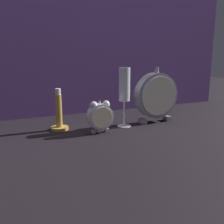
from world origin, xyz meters
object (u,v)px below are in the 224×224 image
(mantel_clock_silver, at_px, (156,96))
(champagne_flute, at_px, (124,89))
(alarm_clock_twin_bell, at_px, (100,115))
(brass_candlestick, at_px, (59,116))

(mantel_clock_silver, xyz_separation_m, champagne_flute, (-0.14, -0.01, 0.03))
(mantel_clock_silver, bearing_deg, alarm_clock_twin_bell, -170.39)
(alarm_clock_twin_bell, bearing_deg, mantel_clock_silver, 9.61)
(alarm_clock_twin_bell, height_order, mantel_clock_silver, mantel_clock_silver)
(alarm_clock_twin_bell, height_order, brass_candlestick, brass_candlestick)
(alarm_clock_twin_bell, distance_m, mantel_clock_silver, 0.25)
(alarm_clock_twin_bell, relative_size, mantel_clock_silver, 0.51)
(alarm_clock_twin_bell, height_order, champagne_flute, champagne_flute)
(brass_candlestick, bearing_deg, alarm_clock_twin_bell, -37.67)
(mantel_clock_silver, relative_size, champagne_flute, 0.99)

